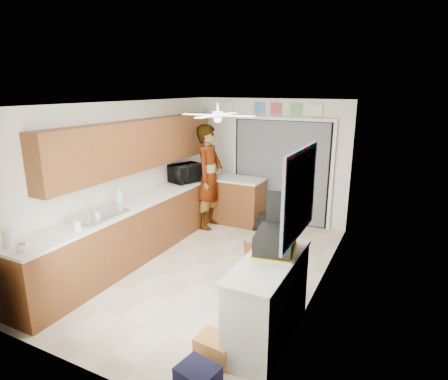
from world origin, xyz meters
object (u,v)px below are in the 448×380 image
at_px(dog, 270,221).
at_px(cup, 22,248).
at_px(soap_bottle, 119,195).
at_px(cardboard_box, 216,348).
at_px(suitcase, 275,241).
at_px(paper_towel_roll, 8,238).
at_px(microwave, 187,173).
at_px(navy_crate, 198,377).
at_px(man, 209,177).

bearing_deg(dog, cup, -88.97).
relative_size(soap_bottle, cardboard_box, 0.79).
bearing_deg(cardboard_box, suitcase, 68.77).
xyz_separation_m(cup, dog, (1.50, 3.99, -0.75)).
xyz_separation_m(paper_towel_roll, dog, (1.73, 3.99, -0.82)).
bearing_deg(microwave, soap_bottle, -167.30).
relative_size(soap_bottle, cup, 2.51).
relative_size(paper_towel_roll, cardboard_box, 0.60).
height_order(cardboard_box, navy_crate, cardboard_box).
xyz_separation_m(soap_bottle, cup, (0.24, -1.85, -0.11)).
height_order(cardboard_box, dog, dog).
height_order(soap_bottle, paper_towel_roll, soap_bottle).
distance_m(suitcase, man, 3.35).
xyz_separation_m(microwave, navy_crate, (2.30, -3.51, -1.00)).
distance_m(cup, suitcase, 2.82).
bearing_deg(navy_crate, cardboard_box, 94.70).
bearing_deg(dog, suitcase, -47.87).
relative_size(suitcase, navy_crate, 1.50).
relative_size(soap_bottle, man, 0.15).
height_order(cup, paper_towel_roll, paper_towel_roll).
bearing_deg(soap_bottle, cup, -82.60).
bearing_deg(cardboard_box, dog, 101.12).
relative_size(microwave, man, 0.30).
distance_m(paper_towel_roll, dog, 4.42).
bearing_deg(cardboard_box, microwave, 126.29).
relative_size(cup, man, 0.06).
relative_size(navy_crate, dog, 0.59).
height_order(soap_bottle, navy_crate, soap_bottle).
height_order(paper_towel_roll, suitcase, suitcase).
distance_m(cup, paper_towel_roll, 0.24).
bearing_deg(dog, cardboard_box, -57.31).
xyz_separation_m(microwave, dog, (1.57, 0.44, -0.87)).
relative_size(cardboard_box, man, 0.19).
distance_m(paper_towel_roll, cardboard_box, 2.64).
distance_m(soap_bottle, cup, 1.86).
xyz_separation_m(soap_bottle, dog, (1.74, 2.15, -0.85)).
bearing_deg(soap_bottle, man, 74.83).
xyz_separation_m(cup, cardboard_box, (2.19, 0.47, -0.87)).
distance_m(suitcase, dog, 3.00).
bearing_deg(cup, dog, 69.45).
relative_size(soap_bottle, paper_towel_roll, 1.32).
bearing_deg(microwave, paper_towel_roll, -164.36).
bearing_deg(suitcase, soap_bottle, 158.90).
relative_size(microwave, navy_crate, 1.69).
bearing_deg(paper_towel_roll, navy_crate, 1.00).
bearing_deg(dog, man, -149.26).
xyz_separation_m(navy_crate, dog, (-0.73, 3.94, 0.13)).
distance_m(paper_towel_roll, man, 3.83).
bearing_deg(microwave, cardboard_box, -125.54).
bearing_deg(microwave, suitcase, -113.01).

